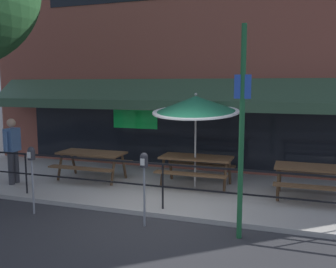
{
  "coord_description": "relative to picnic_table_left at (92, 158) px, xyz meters",
  "views": [
    {
      "loc": [
        2.56,
        -6.8,
        2.68
      ],
      "look_at": [
        -0.33,
        1.6,
        1.5
      ],
      "focal_mm": 40.0,
      "sensor_mm": 36.0,
      "label": 1
    }
  ],
  "objects": [
    {
      "name": "patio_deck",
      "position": [
        2.63,
        0.06,
        -0.66
      ],
      "size": [
        15.0,
        4.0,
        0.1
      ],
      "primitive_type": "cube",
      "color": "#ADA89E",
      "rests_on": "ground"
    },
    {
      "name": "picnic_table_centre",
      "position": [
        2.84,
        0.31,
        0.0
      ],
      "size": [
        1.8,
        1.42,
        0.76
      ],
      "color": "brown",
      "rests_on": "patio_deck"
    },
    {
      "name": "street_sign_pole",
      "position": [
        4.33,
        -2.39,
        1.19
      ],
      "size": [
        0.28,
        0.09,
        3.67
      ],
      "color": "#1E6033",
      "rests_on": "ground"
    },
    {
      "name": "picnic_table_right",
      "position": [
        5.68,
        0.05,
        0.0
      ],
      "size": [
        1.8,
        1.42,
        0.76
      ],
      "color": "brown",
      "rests_on": "patio_deck"
    },
    {
      "name": "pedestrian_walking",
      "position": [
        -1.73,
        -1.01,
        0.35
      ],
      "size": [
        0.27,
        0.62,
        1.71
      ],
      "color": "#333338",
      "rests_on": "patio_deck"
    },
    {
      "name": "patio_umbrella_centre",
      "position": [
        2.84,
        0.2,
        1.47
      ],
      "size": [
        2.14,
        2.14,
        2.4
      ],
      "color": "#B7B2A8",
      "rests_on": "patio_deck"
    },
    {
      "name": "picnic_table_left",
      "position": [
        0.0,
        0.0,
        0.0
      ],
      "size": [
        1.8,
        1.42,
        0.76
      ],
      "color": "brown",
      "rests_on": "patio_deck"
    },
    {
      "name": "parking_meter_near",
      "position": [
        0.1,
        -2.54,
        0.44
      ],
      "size": [
        0.15,
        0.16,
        1.42
      ],
      "color": "gray",
      "rests_on": "ground"
    },
    {
      "name": "parking_meter_far",
      "position": [
        2.55,
        -2.42,
        0.44
      ],
      "size": [
        0.15,
        0.16,
        1.42
      ],
      "color": "gray",
      "rests_on": "ground"
    },
    {
      "name": "ground_plane",
      "position": [
        2.63,
        -1.94,
        -0.71
      ],
      "size": [
        120.0,
        120.0,
        0.0
      ],
      "primitive_type": "plane",
      "color": "#2D2D30"
    },
    {
      "name": "patio_railing",
      "position": [
        2.63,
        -1.64,
        0.09
      ],
      "size": [
        13.84,
        0.04,
        0.97
      ],
      "color": "black",
      "rests_on": "patio_deck"
    },
    {
      "name": "restaurant_building",
      "position": [
        2.63,
        2.29,
        3.45
      ],
      "size": [
        15.0,
        1.6,
        8.37
      ],
      "color": "brown",
      "rests_on": "ground"
    }
  ]
}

